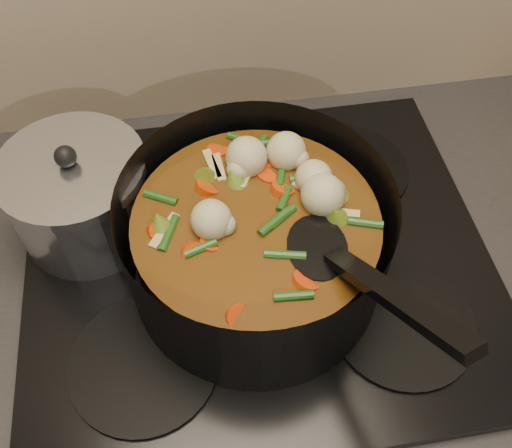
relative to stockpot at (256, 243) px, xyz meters
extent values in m
cube|color=brown|center=(0.01, 0.03, -0.57)|extent=(2.60, 0.60, 0.86)
cube|color=black|center=(0.01, 0.03, -0.12)|extent=(2.64, 0.64, 0.05)
cube|color=black|center=(0.01, 0.03, -0.08)|extent=(0.62, 0.54, 0.02)
cylinder|color=black|center=(-0.15, -0.10, -0.07)|extent=(0.18, 0.18, 0.01)
cylinder|color=black|center=(0.17, -0.10, -0.07)|extent=(0.18, 0.18, 0.01)
cylinder|color=black|center=(-0.15, 0.16, -0.07)|extent=(0.18, 0.18, 0.01)
cylinder|color=black|center=(0.17, 0.16, -0.07)|extent=(0.18, 0.18, 0.01)
cylinder|color=black|center=(0.00, 0.00, 0.01)|extent=(0.36, 0.36, 0.16)
cylinder|color=black|center=(0.00, 0.00, -0.07)|extent=(0.31, 0.31, 0.01)
cylinder|color=#5E3810|center=(0.00, 0.00, -0.01)|extent=(0.29, 0.29, 0.11)
cylinder|color=#E53C0A|center=(0.04, 0.00, 0.04)|extent=(0.03, 0.03, 0.03)
cylinder|color=#E53C0A|center=(0.04, 0.06, 0.04)|extent=(0.04, 0.04, 0.03)
cylinder|color=#E53C0A|center=(-0.05, 0.10, 0.04)|extent=(0.05, 0.04, 0.03)
cylinder|color=#E53C0A|center=(-0.06, 0.01, 0.04)|extent=(0.03, 0.04, 0.03)
cylinder|color=#E53C0A|center=(-0.06, -0.07, 0.04)|extent=(0.04, 0.04, 0.03)
cylinder|color=#E53C0A|center=(0.01, -0.04, 0.04)|extent=(0.05, 0.05, 0.03)
cylinder|color=#E53C0A|center=(0.07, -0.02, 0.04)|extent=(0.04, 0.04, 0.03)
cylinder|color=#E53C0A|center=(0.08, 0.07, 0.04)|extent=(0.04, 0.03, 0.03)
cylinder|color=#E53C0A|center=(-0.01, 0.06, 0.04)|extent=(0.04, 0.05, 0.03)
cylinder|color=#E53C0A|center=(-0.08, 0.04, 0.04)|extent=(0.04, 0.04, 0.03)
sphere|color=beige|center=(0.07, 0.00, 0.06)|extent=(0.04, 0.04, 0.04)
sphere|color=beige|center=(0.00, 0.07, 0.06)|extent=(0.04, 0.04, 0.04)
sphere|color=beige|center=(-0.07, -0.01, 0.06)|extent=(0.04, 0.04, 0.04)
sphere|color=beige|center=(0.01, -0.07, 0.06)|extent=(0.04, 0.04, 0.04)
sphere|color=beige|center=(0.06, 0.02, 0.06)|extent=(0.04, 0.04, 0.04)
cone|color=olive|center=(-0.04, -0.08, 0.05)|extent=(0.04, 0.04, 0.04)
cone|color=olive|center=(0.07, -0.05, 0.05)|extent=(0.04, 0.04, 0.04)
cone|color=olive|center=(0.06, 0.07, 0.05)|extent=(0.04, 0.04, 0.04)
cone|color=olive|center=(-0.06, 0.07, 0.05)|extent=(0.04, 0.04, 0.04)
cone|color=olive|center=(-0.08, -0.04, 0.05)|extent=(0.04, 0.04, 0.04)
cone|color=olive|center=(0.03, -0.09, 0.05)|extent=(0.04, 0.04, 0.04)
cylinder|color=#205118|center=(0.03, 0.04, 0.05)|extent=(0.01, 0.04, 0.01)
cylinder|color=#205118|center=(-0.01, 0.11, 0.05)|extent=(0.04, 0.03, 0.01)
cylinder|color=#205118|center=(-0.07, 0.06, 0.05)|extent=(0.04, 0.02, 0.01)
cylinder|color=#205118|center=(-0.07, -0.01, 0.05)|extent=(0.03, 0.04, 0.01)
cylinder|color=#205118|center=(-0.03, -0.04, 0.05)|extent=(0.03, 0.04, 0.01)
cylinder|color=#205118|center=(0.02, -0.11, 0.05)|extent=(0.04, 0.02, 0.01)
cylinder|color=#205118|center=(0.08, -0.05, 0.05)|extent=(0.04, 0.04, 0.01)
cylinder|color=#205118|center=(0.07, 0.02, 0.05)|extent=(0.01, 0.04, 0.01)
cylinder|color=#205118|center=(0.02, 0.04, 0.05)|extent=(0.04, 0.03, 0.01)
cylinder|color=#205118|center=(-0.04, 0.10, 0.05)|extent=(0.04, 0.02, 0.01)
cylinder|color=#205118|center=(-0.08, 0.04, 0.05)|extent=(0.03, 0.04, 0.01)
cylinder|color=#205118|center=(-0.06, -0.03, 0.05)|extent=(0.03, 0.04, 0.01)
cylinder|color=#205118|center=(-0.02, -0.05, 0.05)|extent=(0.04, 0.02, 0.01)
cylinder|color=#205118|center=(0.05, -0.10, 0.05)|extent=(0.04, 0.04, 0.01)
cube|color=tan|center=(-0.08, 0.02, 0.05)|extent=(0.05, 0.01, 0.00)
cube|color=tan|center=(-0.04, -0.07, 0.05)|extent=(0.02, 0.05, 0.00)
cube|color=tan|center=(0.06, -0.05, 0.05)|extent=(0.05, 0.03, 0.00)
cube|color=tan|center=(0.05, 0.06, 0.05)|extent=(0.04, 0.04, 0.00)
cube|color=tan|center=(-0.05, 0.06, 0.05)|extent=(0.03, 0.05, 0.00)
cube|color=tan|center=(-0.07, -0.04, 0.05)|extent=(0.05, 0.02, 0.00)
ellipsoid|color=black|center=(0.06, -0.05, 0.05)|extent=(0.07, 0.09, 0.01)
cube|color=black|center=(0.10, -0.15, 0.10)|extent=(0.08, 0.19, 0.12)
cylinder|color=silver|center=(-0.21, 0.12, -0.02)|extent=(0.18, 0.18, 0.11)
cylinder|color=silver|center=(-0.21, 0.12, 0.05)|extent=(0.19, 0.19, 0.01)
sphere|color=black|center=(-0.21, 0.12, 0.07)|extent=(0.03, 0.03, 0.03)
camera|label=1|loc=(-0.07, -0.39, 0.57)|focal=40.00mm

